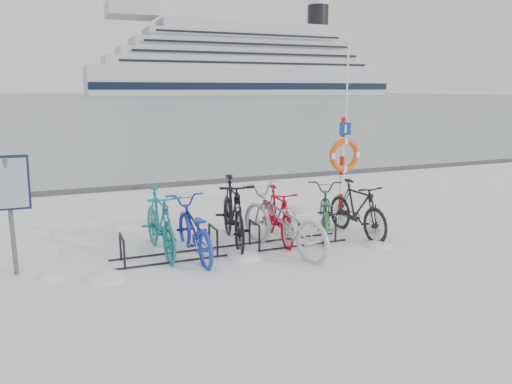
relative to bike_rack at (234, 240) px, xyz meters
name	(u,v)px	position (x,y,z in m)	size (l,w,h in m)	color
ground	(234,251)	(0.00, 0.00, -0.18)	(900.00, 900.00, 0.00)	white
ice_sheet	(60,98)	(0.00, 155.00, -0.17)	(400.00, 298.00, 0.02)	#919EA4
quay_edge	(162,185)	(0.00, 5.90, -0.13)	(400.00, 0.25, 0.10)	#3F3F42
bike_rack	(234,240)	(0.00, 0.00, 0.00)	(4.00, 0.48, 0.46)	black
info_board	(8,190)	(-3.28, 0.14, 1.07)	(0.59, 0.24, 1.73)	#595B5E
lifebuoy_station	(344,155)	(3.05, 1.59, 1.07)	(0.72, 0.22, 3.72)	#AC150D
cruise_ferry	(242,67)	(74.18, 197.75, 11.44)	(129.82, 24.50, 42.65)	silver
bike_0	(160,220)	(-1.15, 0.34, 0.37)	(0.52, 1.84, 1.10)	#136F6F
bike_1	(193,227)	(-0.68, 0.01, 0.30)	(0.64, 1.84, 0.97)	#1D2CAD
bike_2	(233,210)	(0.12, 0.39, 0.42)	(0.56, 1.99, 1.20)	black
bike_3	(282,218)	(0.72, -0.33, 0.38)	(0.75, 2.15, 1.13)	#BABCC4
bike_4	(278,213)	(0.92, 0.28, 0.31)	(0.46, 1.64, 0.99)	#B0061B
bike_5	(325,210)	(1.83, 0.22, 0.30)	(0.64, 1.83, 0.96)	#295833
bike_6	(357,207)	(2.40, 0.04, 0.34)	(0.49, 1.73, 1.04)	black
snow_drifts	(238,252)	(0.03, -0.08, -0.18)	(6.15, 1.99, 0.21)	white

